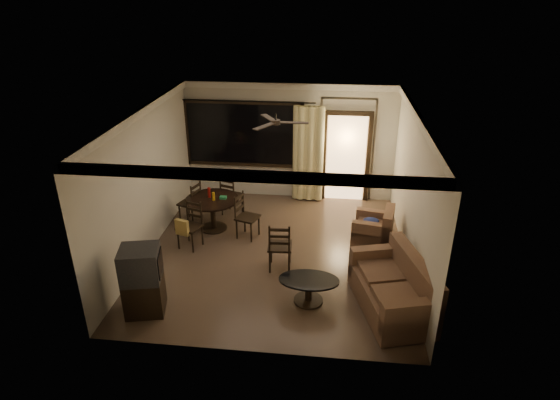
# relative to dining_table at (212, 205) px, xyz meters

# --- Properties ---
(ground) EXTENTS (5.50, 5.50, 0.00)m
(ground) POSITION_rel_dining_table_xyz_m (1.47, -0.85, -0.56)
(ground) COLOR #7F6651
(ground) RESTS_ON ground
(room_shell) EXTENTS (5.50, 6.70, 5.50)m
(room_shell) POSITION_rel_dining_table_xyz_m (2.06, 0.92, 1.27)
(room_shell) COLOR beige
(room_shell) RESTS_ON ground
(dining_table) EXTENTS (1.13, 1.13, 0.93)m
(dining_table) POSITION_rel_dining_table_xyz_m (0.00, 0.00, 0.00)
(dining_table) COLOR black
(dining_table) RESTS_ON ground
(dining_chair_west) EXTENTS (0.53, 0.53, 0.95)m
(dining_chair_west) POSITION_rel_dining_table_xyz_m (-0.57, 0.27, -0.28)
(dining_chair_west) COLOR black
(dining_chair_west) RESTS_ON ground
(dining_chair_east) EXTENTS (0.53, 0.53, 0.95)m
(dining_chair_east) POSITION_rel_dining_table_xyz_m (0.79, -0.27, -0.28)
(dining_chair_east) COLOR black
(dining_chair_east) RESTS_ON ground
(dining_chair_south) EXTENTS (0.53, 0.57, 0.95)m
(dining_chair_south) POSITION_rel_dining_table_xyz_m (-0.28, -0.81, -0.26)
(dining_chair_south) COLOR black
(dining_chair_south) RESTS_ON ground
(dining_chair_north) EXTENTS (0.53, 0.53, 0.95)m
(dining_chair_north) POSITION_rel_dining_table_xyz_m (0.25, 0.74, -0.28)
(dining_chair_north) COLOR black
(dining_chair_north) RESTS_ON ground
(tv_cabinet) EXTENTS (0.71, 0.66, 1.15)m
(tv_cabinet) POSITION_rel_dining_table_xyz_m (-0.42, -2.86, 0.02)
(tv_cabinet) COLOR black
(tv_cabinet) RESTS_ON ground
(sofa) EXTENTS (1.34, 1.91, 0.92)m
(sofa) POSITION_rel_dining_table_xyz_m (3.58, -2.38, -0.19)
(sofa) COLOR #482521
(sofa) RESTS_ON ground
(armchair) EXTENTS (0.89, 0.89, 0.77)m
(armchair) POSITION_rel_dining_table_xyz_m (3.41, -0.27, -0.24)
(armchair) COLOR #482521
(armchair) RESTS_ON ground
(coffee_table) EXTENTS (1.00, 0.60, 0.44)m
(coffee_table) POSITION_rel_dining_table_xyz_m (2.18, -2.33, -0.27)
(coffee_table) COLOR black
(coffee_table) RESTS_ON ground
(side_chair) EXTENTS (0.46, 0.46, 0.98)m
(side_chair) POSITION_rel_dining_table_xyz_m (1.60, -1.39, -0.27)
(side_chair) COLOR black
(side_chair) RESTS_ON ground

